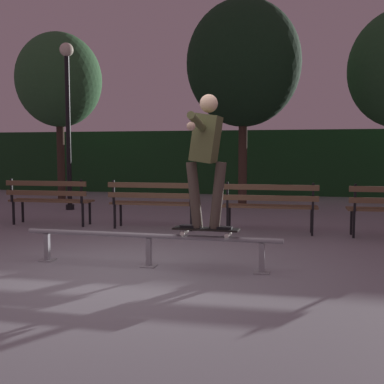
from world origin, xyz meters
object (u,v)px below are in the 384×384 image
Objects in this scene: park_bench_right_center at (270,202)px; park_bench_left_center at (153,199)px; skateboarder at (206,150)px; skateboard at (206,229)px; park_bench_leftmost at (49,197)px; tree_far_left at (59,81)px; grind_rail at (149,242)px; tree_behind_benches at (244,64)px; lamp_post_left at (68,105)px.

park_bench_left_center is at bearing 180.00° from park_bench_right_center.
skateboard is at bearing 177.79° from skateboarder.
skateboarder is 4.51m from park_bench_leftmost.
tree_far_left reaches higher than park_bench_leftmost.
tree_far_left reaches higher than skateboarder.
grind_rail is at bearing 179.99° from skateboarder.
park_bench_leftmost is 1.00× the size of park_bench_right_center.
skateboarder is 0.97× the size of park_bench_right_center.
tree_behind_benches is 4.41m from lamp_post_left.
grind_rail is 7.39m from tree_behind_benches.
tree_far_left is (-2.20, 4.53, 2.87)m from park_bench_leftmost.
tree_far_left reaches higher than park_bench_right_center.
grind_rail is 2.94m from park_bench_right_center.
skateboarder is at bearing -36.65° from park_bench_leftmost.
tree_far_left is (-5.75, 7.17, 1.98)m from skateboarder.
grind_rail is at bearing -54.93° from tree_far_left.
lamp_post_left is at bearing 131.32° from skateboarder.
skateboarder is 9.40m from tree_far_left.
tree_behind_benches is (-0.39, 6.62, 3.08)m from skateboard.
skateboarder reaches higher than skateboard.
skateboard is at bearing -86.65° from tree_behind_benches.
skateboard is 9.64m from tree_far_left.
tree_far_left is at bearing 174.17° from tree_behind_benches.
skateboarder is at bearing -60.51° from park_bench_left_center.
park_bench_left_center reaches higher than skateboard.
skateboard is 4.42m from park_bench_leftmost.
park_bench_leftmost is at bearing 143.33° from skateboard.
park_bench_left_center is 5.12m from tree_behind_benches.
skateboard is at bearing -48.70° from lamp_post_left.
park_bench_left_center is 0.34× the size of tree_far_left.
tree_behind_benches reaches higher than lamp_post_left.
skateboard is at bearing -36.67° from park_bench_leftmost.
park_bench_left_center is (2.05, 0.00, 0.00)m from park_bench_leftmost.
park_bench_left_center is 4.09m from lamp_post_left.
park_bench_left_center is 1.00× the size of park_bench_right_center.
tree_far_left is 1.22× the size of lamp_post_left.
skateboarder is 0.97× the size of park_bench_leftmost.
skateboarder is at bearing -51.29° from tree_far_left.
tree_behind_benches reaches higher than park_bench_right_center.
tree_far_left reaches higher than skateboard.
park_bench_leftmost is 1.00× the size of park_bench_left_center.
skateboarder is 6.60m from lamp_post_left.
tree_far_left is at bearing 133.19° from park_bench_left_center.
lamp_post_left is (-0.75, 2.25, 1.94)m from park_bench_leftmost.
park_bench_right_center is (0.56, 2.64, 0.05)m from skateboard.
lamp_post_left is (1.44, -2.28, -0.92)m from tree_far_left.
skateboarder is at bearing -2.21° from skateboard.
tree_behind_benches is at bearing 93.35° from skateboard.
park_bench_leftmost is 4.11m from park_bench_right_center.
park_bench_leftmost and park_bench_right_center have the same top height.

